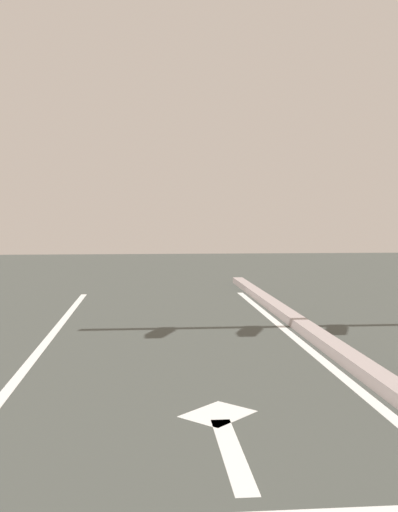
# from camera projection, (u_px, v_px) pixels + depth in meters

# --- Properties ---
(lane_arrow_stem) EXTENTS (0.16, 1.40, 0.01)m
(lane_arrow_stem) POSITION_uv_depth(u_px,v_px,m) (232.00, 452.00, 4.34)
(lane_arrow_stem) COLOR silver
(lane_arrow_stem) RESTS_ON ground
(lane_arrow_head) EXTENTS (0.71, 0.71, 0.01)m
(lane_arrow_head) POSITION_uv_depth(u_px,v_px,m) (218.00, 414.00, 5.19)
(lane_arrow_head) COLOR silver
(lane_arrow_head) RESTS_ON ground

